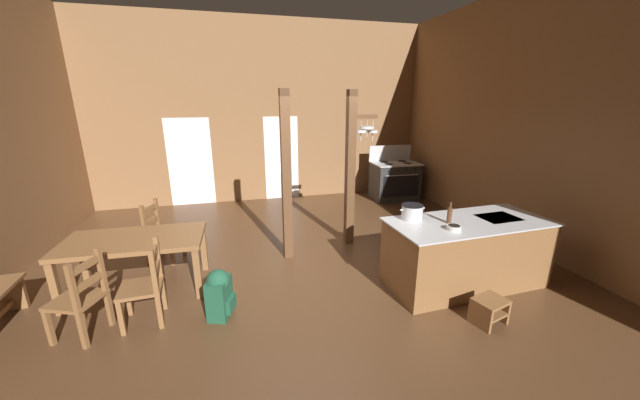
% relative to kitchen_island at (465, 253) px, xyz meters
% --- Properties ---
extents(ground_plane, '(8.68, 9.42, 0.10)m').
position_rel_kitchen_island_xyz_m(ground_plane, '(-2.15, 0.56, -0.51)').
color(ground_plane, brown).
extents(wall_back, '(8.68, 0.14, 4.26)m').
position_rel_kitchen_island_xyz_m(wall_back, '(-2.15, 4.95, 1.67)').
color(wall_back, brown).
rests_on(wall_back, ground_plane).
extents(wall_right, '(0.14, 9.42, 4.26)m').
position_rel_kitchen_island_xyz_m(wall_right, '(1.86, 0.56, 1.67)').
color(wall_right, brown).
rests_on(wall_right, ground_plane).
extents(glazed_door_back_left, '(1.00, 0.01, 2.05)m').
position_rel_kitchen_island_xyz_m(glazed_door_back_left, '(-3.92, 4.87, 0.57)').
color(glazed_door_back_left, white).
rests_on(glazed_door_back_left, ground_plane).
extents(glazed_panel_back_right, '(0.84, 0.01, 2.05)m').
position_rel_kitchen_island_xyz_m(glazed_panel_back_right, '(-1.76, 4.87, 0.57)').
color(glazed_panel_back_right, white).
rests_on(glazed_panel_back_right, ground_plane).
extents(kitchen_island, '(2.20, 1.05, 0.92)m').
position_rel_kitchen_island_xyz_m(kitchen_island, '(0.00, 0.00, 0.00)').
color(kitchen_island, brown).
rests_on(kitchen_island, ground_plane).
extents(stove_range, '(1.16, 0.85, 1.32)m').
position_rel_kitchen_island_xyz_m(stove_range, '(0.98, 4.06, 0.02)').
color(stove_range, '#2F2F2F').
rests_on(stove_range, ground_plane).
extents(support_post_with_pot_rack, '(0.55, 0.24, 2.61)m').
position_rel_kitchen_island_xyz_m(support_post_with_pot_rack, '(-1.04, 1.72, 0.94)').
color(support_post_with_pot_rack, brown).
rests_on(support_post_with_pot_rack, ground_plane).
extents(support_post_center, '(0.14, 0.14, 2.61)m').
position_rel_kitchen_island_xyz_m(support_post_center, '(-2.19, 1.45, 0.84)').
color(support_post_center, brown).
rests_on(support_post_center, ground_plane).
extents(step_stool, '(0.42, 0.36, 0.30)m').
position_rel_kitchen_island_xyz_m(step_stool, '(-0.28, -0.83, -0.28)').
color(step_stool, brown).
rests_on(step_stool, ground_plane).
extents(dining_table, '(1.73, 0.95, 0.74)m').
position_rel_kitchen_island_xyz_m(dining_table, '(-4.28, 0.97, 0.19)').
color(dining_table, brown).
rests_on(dining_table, ground_plane).
extents(ladderback_chair_near_window, '(0.56, 0.56, 0.95)m').
position_rel_kitchen_island_xyz_m(ladderback_chair_near_window, '(-4.13, 1.86, -0.01)').
color(ladderback_chair_near_window, brown).
rests_on(ladderback_chair_near_window, ground_plane).
extents(ladderback_chair_by_post, '(0.47, 0.47, 0.95)m').
position_rel_kitchen_island_xyz_m(ladderback_chair_by_post, '(-4.02, 0.21, -0.01)').
color(ladderback_chair_by_post, brown).
rests_on(ladderback_chair_by_post, ground_plane).
extents(ladderback_chair_at_table_end, '(0.57, 0.57, 0.95)m').
position_rel_kitchen_island_xyz_m(ladderback_chair_at_table_end, '(-4.62, 0.10, -0.01)').
color(ladderback_chair_at_table_end, brown).
rests_on(ladderback_chair_at_table_end, ground_plane).
extents(backpack, '(0.36, 0.38, 0.60)m').
position_rel_kitchen_island_xyz_m(backpack, '(-3.23, 0.08, -0.14)').
color(backpack, '#1E5138').
rests_on(backpack, ground_plane).
extents(stockpot_on_counter, '(0.35, 0.28, 0.20)m').
position_rel_kitchen_island_xyz_m(stockpot_on_counter, '(-0.71, 0.25, 0.56)').
color(stockpot_on_counter, silver).
rests_on(stockpot_on_counter, kitchen_island).
extents(mixing_bowl_on_counter, '(0.17, 0.17, 0.06)m').
position_rel_kitchen_island_xyz_m(mixing_bowl_on_counter, '(-0.41, -0.23, 0.49)').
color(mixing_bowl_on_counter, silver).
rests_on(mixing_bowl_on_counter, kitchen_island).
extents(bottle_tall_on_counter, '(0.06, 0.06, 0.28)m').
position_rel_kitchen_island_xyz_m(bottle_tall_on_counter, '(-0.32, -0.00, 0.57)').
color(bottle_tall_on_counter, '#56331E').
rests_on(bottle_tall_on_counter, kitchen_island).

